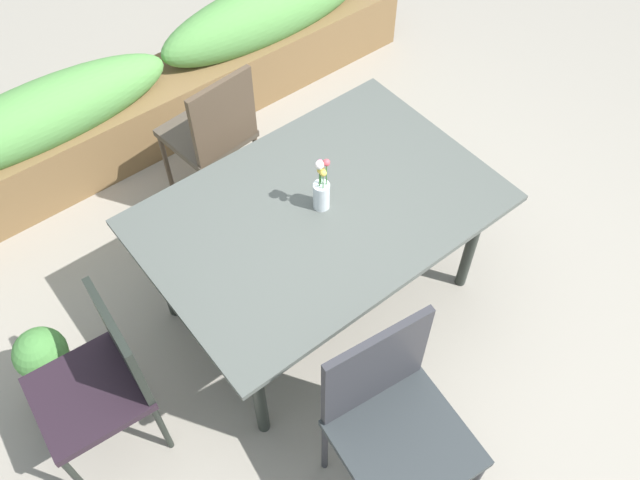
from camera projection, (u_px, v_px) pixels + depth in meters
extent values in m
plane|color=gray|center=(345.00, 298.00, 3.46)|extent=(12.00, 12.00, 0.00)
cube|color=#4C514C|center=(320.00, 210.00, 2.91)|extent=(1.55, 1.05, 0.03)
cube|color=#232823|center=(320.00, 214.00, 2.93)|extent=(1.52, 1.03, 0.02)
cylinder|color=#232823|center=(259.00, 395.00, 2.76)|extent=(0.06, 0.06, 0.69)
cylinder|color=#232823|center=(472.00, 243.00, 3.25)|extent=(0.06, 0.06, 0.69)
cylinder|color=#232823|center=(163.00, 273.00, 3.14)|extent=(0.06, 0.06, 0.69)
cylinder|color=#232823|center=(367.00, 154.00, 3.63)|extent=(0.06, 0.06, 0.69)
cube|color=#2C3234|center=(404.00, 443.00, 2.51)|extent=(0.54, 0.54, 0.04)
cube|color=#2D2D33|center=(375.00, 368.00, 2.43)|extent=(0.46, 0.09, 0.47)
cylinder|color=#2D2D33|center=(410.00, 395.00, 2.88)|extent=(0.03, 0.03, 0.46)
cylinder|color=#2D2D33|center=(325.00, 446.00, 2.74)|extent=(0.03, 0.03, 0.46)
cube|color=black|center=(88.00, 394.00, 2.66)|extent=(0.45, 0.45, 0.04)
cube|color=black|center=(120.00, 343.00, 2.56)|extent=(0.06, 0.40, 0.42)
cylinder|color=black|center=(77.00, 478.00, 2.68)|extent=(0.03, 0.03, 0.43)
cylinder|color=black|center=(44.00, 405.00, 2.87)|extent=(0.03, 0.03, 0.43)
cylinder|color=black|center=(162.00, 427.00, 2.81)|extent=(0.03, 0.03, 0.43)
cylinder|color=black|center=(125.00, 360.00, 3.00)|extent=(0.03, 0.03, 0.43)
cube|color=#4B4135|center=(206.00, 133.00, 3.53)|extent=(0.45, 0.45, 0.04)
cube|color=#4C3D2D|center=(223.00, 118.00, 3.27)|extent=(0.39, 0.07, 0.43)
cylinder|color=#4C3D2D|center=(167.00, 165.00, 3.73)|extent=(0.03, 0.03, 0.47)
cylinder|color=#4C3D2D|center=(217.00, 134.00, 3.89)|extent=(0.03, 0.03, 0.47)
cylinder|color=#4C3D2D|center=(207.00, 199.00, 3.57)|extent=(0.03, 0.03, 0.47)
cylinder|color=#4C3D2D|center=(257.00, 165.00, 3.73)|extent=(0.03, 0.03, 0.47)
cylinder|color=silver|center=(321.00, 196.00, 2.85)|extent=(0.07, 0.07, 0.14)
cylinder|color=#387233|center=(323.00, 184.00, 2.76)|extent=(0.01, 0.01, 0.13)
sphere|color=#EFCC4C|center=(323.00, 173.00, 2.71)|extent=(0.03, 0.03, 0.03)
cylinder|color=#387233|center=(326.00, 177.00, 2.76)|extent=(0.01, 0.01, 0.17)
sphere|color=#DB4C56|center=(326.00, 163.00, 2.69)|extent=(0.03, 0.03, 0.03)
cylinder|color=#387233|center=(319.00, 179.00, 2.76)|extent=(0.01, 0.01, 0.17)
sphere|color=white|center=(319.00, 165.00, 2.69)|extent=(0.04, 0.04, 0.04)
cylinder|color=#387233|center=(321.00, 180.00, 2.78)|extent=(0.01, 0.01, 0.13)
sphere|color=#EFCC4C|center=(321.00, 170.00, 2.73)|extent=(0.03, 0.03, 0.03)
cylinder|color=#387233|center=(320.00, 176.00, 2.77)|extent=(0.01, 0.01, 0.16)
sphere|color=pink|center=(320.00, 162.00, 2.71)|extent=(0.03, 0.03, 0.03)
cube|color=brown|center=(172.00, 101.00, 4.12)|extent=(3.41, 0.43, 0.40)
ellipsoid|color=#569347|center=(40.00, 116.00, 3.59)|extent=(1.54, 0.39, 0.36)
ellipsoid|color=#569347|center=(268.00, 12.00, 4.15)|extent=(1.54, 0.39, 0.40)
cylinder|color=gray|center=(57.00, 377.00, 3.04)|extent=(0.21, 0.21, 0.27)
sphere|color=#47843D|center=(40.00, 353.00, 2.86)|extent=(0.23, 0.23, 0.23)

